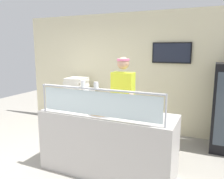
{
  "coord_description": "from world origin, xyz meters",
  "views": [
    {
      "loc": [
        2.47,
        -2.63,
        1.91
      ],
      "look_at": [
        1.08,
        0.4,
        1.31
      ],
      "focal_mm": 36.72,
      "sensor_mm": 36.0,
      "label": 1
    }
  ],
  "objects": [
    {
      "name": "parmesan_shaker",
      "position": [
        0.8,
        0.06,
        1.41
      ],
      "size": [
        0.07,
        0.07,
        0.09
      ],
      "color": "white",
      "rests_on": "sneeze_guard"
    },
    {
      "name": "prep_shelf",
      "position": [
        -0.54,
        1.92,
        0.47
      ],
      "size": [
        0.7,
        0.55,
        0.94
      ],
      "primitive_type": "cube",
      "color": "#B7BABF",
      "rests_on": "ground"
    },
    {
      "name": "pizza_tray",
      "position": [
        0.98,
        0.35,
        0.97
      ],
      "size": [
        0.52,
        0.52,
        0.04
      ],
      "color": "#9EA0A8",
      "rests_on": "serving_counter"
    },
    {
      "name": "shop_rear_unit",
      "position": [
        1.03,
        2.41,
        1.36
      ],
      "size": [
        6.45,
        0.13,
        2.7
      ],
      "color": "beige",
      "rests_on": "ground"
    },
    {
      "name": "pizza_box_stack",
      "position": [
        -0.54,
        1.92,
        1.08
      ],
      "size": [
        0.49,
        0.47,
        0.27
      ],
      "color": "silver",
      "rests_on": "prep_shelf"
    },
    {
      "name": "serving_counter",
      "position": [
        1.03,
        0.36,
        0.47
      ],
      "size": [
        2.05,
        0.72,
        0.95
      ],
      "primitive_type": "cube",
      "color": "#BCB7B2",
      "rests_on": "ground"
    },
    {
      "name": "pizza_server",
      "position": [
        1.01,
        0.33,
        0.99
      ],
      "size": [
        0.14,
        0.29,
        0.01
      ],
      "primitive_type": "cube",
      "rotation": [
        0.0,
        0.0,
        0.25
      ],
      "color": "#ADAFB7",
      "rests_on": "pizza_tray"
    },
    {
      "name": "ground_plane",
      "position": [
        1.03,
        1.0,
        0.0
      ],
      "size": [
        12.0,
        12.0,
        0.0
      ],
      "primitive_type": "plane",
      "color": "gray",
      "rests_on": "ground"
    },
    {
      "name": "sneeze_guard",
      "position": [
        1.03,
        0.06,
        1.22
      ],
      "size": [
        1.88,
        0.06,
        0.42
      ],
      "color": "#B2B5BC",
      "rests_on": "serving_counter"
    },
    {
      "name": "worker_figure",
      "position": [
        1.02,
        0.99,
        1.01
      ],
      "size": [
        0.41,
        0.5,
        1.76
      ],
      "color": "#23232D",
      "rests_on": "ground"
    },
    {
      "name": "pepper_flake_shaker",
      "position": [
        1.0,
        0.06,
        1.41
      ],
      "size": [
        0.07,
        0.07,
        0.09
      ],
      "color": "white",
      "rests_on": "sneeze_guard"
    }
  ]
}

